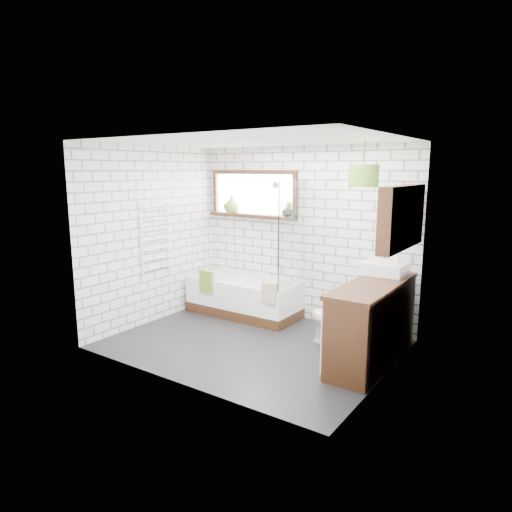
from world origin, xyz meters
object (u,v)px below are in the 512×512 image
Objects in this scene: vanity at (372,323)px; bathtub at (244,297)px; basin at (385,268)px; pendant at (364,176)px; toilet at (334,319)px.

bathtub is at bearing 165.30° from vanity.
basin is at bearing -2.18° from bathtub.
vanity is 1.68m from pendant.
bathtub is 1.70m from toilet.
basin is at bearing 135.33° from toilet.
vanity is (2.22, -0.58, 0.19)m from bathtub.
pendant is (-0.28, 0.26, 1.64)m from vanity.
pendant is at bearing 116.41° from toilet.
basin is (-0.06, 0.50, 0.54)m from vanity.
basin is 1.45× the size of pendant.
bathtub is 2.30m from vanity.
basin reaches higher than vanity.
vanity reaches higher than bathtub.
vanity is at bearing -42.72° from pendant.
basin is 0.74× the size of toilet.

